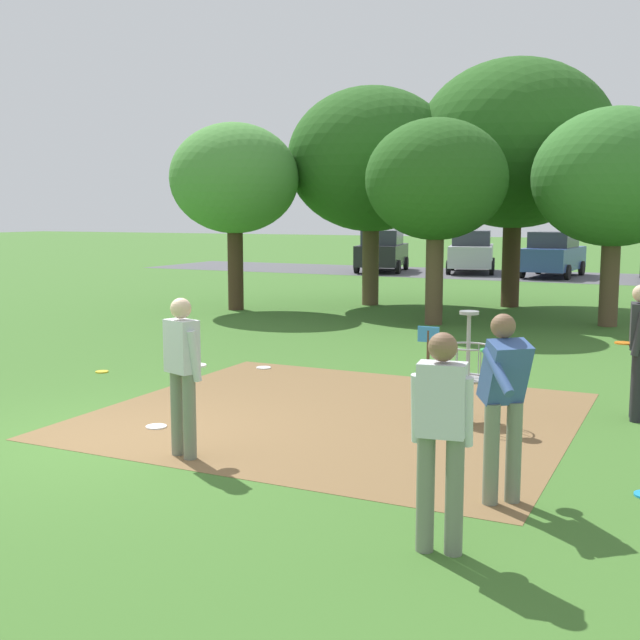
# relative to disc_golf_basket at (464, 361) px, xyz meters

# --- Properties ---
(ground_plane) EXTENTS (160.00, 160.00, 0.00)m
(ground_plane) POSITION_rel_disc_golf_basket_xyz_m (-3.43, -2.66, -0.75)
(ground_plane) COLOR #3D6B28
(dirt_tee_pad) EXTENTS (5.88, 5.39, 0.01)m
(dirt_tee_pad) POSITION_rel_disc_golf_basket_xyz_m (-1.56, -0.44, -0.75)
(dirt_tee_pad) COLOR brown
(dirt_tee_pad) RESTS_ON ground
(disc_golf_basket) EXTENTS (0.98, 0.58, 1.39)m
(disc_golf_basket) POSITION_rel_disc_golf_basket_xyz_m (0.00, 0.00, 0.00)
(disc_golf_basket) COLOR #9E9EA3
(disc_golf_basket) RESTS_ON ground
(player_foreground_watching) EXTENTS (0.62, 1.11, 1.71)m
(player_foreground_watching) POSITION_rel_disc_golf_basket_xyz_m (1.09, -2.65, 0.23)
(player_foreground_watching) COLOR slate
(player_foreground_watching) RESTS_ON ground
(player_throwing) EXTENTS (0.42, 0.48, 1.71)m
(player_throwing) POSITION_rel_disc_golf_basket_xyz_m (1.96, 0.98, 0.21)
(player_throwing) COLOR #232328
(player_throwing) RESTS_ON ground
(player_waiting_left) EXTENTS (0.50, 0.44, 1.71)m
(player_waiting_left) POSITION_rel_disc_golf_basket_xyz_m (-2.27, -2.76, 0.21)
(player_waiting_left) COLOR slate
(player_waiting_left) RESTS_ON ground
(player_waiting_right) EXTENTS (0.49, 0.42, 1.71)m
(player_waiting_right) POSITION_rel_disc_golf_basket_xyz_m (0.90, -3.92, 0.21)
(player_waiting_right) COLOR slate
(player_waiting_right) RESTS_ON ground
(frisbee_near_basket) EXTENTS (0.25, 0.25, 0.02)m
(frisbee_near_basket) POSITION_rel_disc_golf_basket_xyz_m (-3.93, 1.86, -0.74)
(frisbee_near_basket) COLOR white
(frisbee_near_basket) RESTS_ON ground
(frisbee_mid_grass) EXTENTS (0.25, 0.25, 0.02)m
(frisbee_mid_grass) POSITION_rel_disc_golf_basket_xyz_m (-3.27, -1.94, -0.74)
(frisbee_mid_grass) COLOR white
(frisbee_mid_grass) RESTS_ON ground
(frisbee_far_left) EXTENTS (0.21, 0.21, 0.02)m
(frisbee_far_left) POSITION_rel_disc_golf_basket_xyz_m (-6.15, 0.43, -0.74)
(frisbee_far_left) COLOR gold
(frisbee_far_left) RESTS_ON ground
(tree_near_left) EXTENTS (3.26, 3.26, 4.74)m
(tree_near_left) POSITION_rel_disc_golf_basket_xyz_m (-2.98, 8.25, 2.57)
(tree_near_left) COLOR brown
(tree_near_left) RESTS_ON ground
(tree_near_right) EXTENTS (3.42, 3.42, 4.95)m
(tree_near_right) POSITION_rel_disc_golf_basket_xyz_m (-8.67, 8.71, 2.72)
(tree_near_right) COLOR #422D1E
(tree_near_right) RESTS_ON ground
(tree_mid_left) EXTENTS (3.67, 3.67, 4.95)m
(tree_mid_left) POSITION_rel_disc_golf_basket_xyz_m (0.73, 9.70, 2.62)
(tree_mid_left) COLOR brown
(tree_mid_left) RESTS_ON ground
(tree_mid_center) EXTENTS (4.69, 4.69, 6.06)m
(tree_mid_center) POSITION_rel_disc_golf_basket_xyz_m (-5.83, 11.35, 3.29)
(tree_mid_center) COLOR brown
(tree_mid_center) RESTS_ON ground
(tree_mid_right) EXTENTS (5.35, 5.35, 6.72)m
(tree_mid_right) POSITION_rel_disc_golf_basket_xyz_m (-2.15, 12.59, 3.68)
(tree_mid_right) COLOR #422D1E
(tree_mid_right) RESTS_ON ground
(parking_lot_strip) EXTENTS (36.00, 6.00, 0.01)m
(parking_lot_strip) POSITION_rel_disc_golf_basket_xyz_m (-3.43, 23.99, -0.75)
(parking_lot_strip) COLOR #4C4C51
(parking_lot_strip) RESTS_ON ground
(parked_car_leftmost) EXTENTS (2.63, 4.48, 1.84)m
(parked_car_leftmost) POSITION_rel_disc_golf_basket_xyz_m (-10.24, 23.66, 0.17)
(parked_car_leftmost) COLOR black
(parked_car_leftmost) RESTS_ON ground
(parked_car_center_left) EXTENTS (2.68, 4.49, 1.84)m
(parked_car_center_left) POSITION_rel_disc_golf_basket_xyz_m (-6.46, 24.69, 0.17)
(parked_car_center_left) COLOR #B2B7BC
(parked_car_center_left) RESTS_ON ground
(parked_car_center_right) EXTENTS (2.20, 4.32, 1.84)m
(parked_car_center_right) POSITION_rel_disc_golf_basket_xyz_m (-2.87, 23.93, 0.17)
(parked_car_center_right) COLOR #2D4784
(parked_car_center_right) RESTS_ON ground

